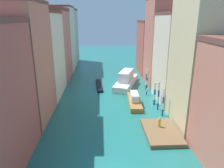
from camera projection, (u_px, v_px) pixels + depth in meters
ground_plane at (108, 92)px, 43.76m from camera, size 154.00×154.00×0.00m
building_left_1 at (23, 63)px, 30.02m from camera, size 6.52×9.82×17.18m
building_left_2 at (43, 55)px, 40.58m from camera, size 6.52×11.48×15.97m
building_left_3 at (55, 45)px, 50.96m from camera, size 6.52×10.82×17.04m
building_left_4 at (62, 39)px, 60.86m from camera, size 6.52×10.43×17.96m
building_left_5 at (67, 36)px, 70.41m from camera, size 6.52×9.54×17.62m
building_right_1 at (202, 58)px, 28.34m from camera, size 6.52×8.97×19.25m
building_right_2 at (176, 58)px, 38.02m from camera, size 6.52×10.03×15.79m
building_right_3 at (162, 42)px, 46.77m from camera, size 6.52×9.03×19.24m
building_right_4 at (151, 47)px, 57.20m from camera, size 6.52×10.53×14.21m
waterfront_dock at (161, 132)px, 28.08m from camera, size 4.47×6.86×0.53m
person_on_dock at (159, 122)px, 28.71m from camera, size 0.36×0.36×1.40m
mooring_pole_0 at (163, 102)px, 32.72m from camera, size 0.29×0.29×4.48m
mooring_pole_1 at (158, 96)px, 34.89m from camera, size 0.33×0.33×4.85m
mooring_pole_2 at (155, 93)px, 37.01m from camera, size 0.38×0.38×4.10m
mooring_pole_3 at (147, 86)px, 41.71m from camera, size 0.28×0.28×3.87m
mooring_pole_4 at (147, 79)px, 44.34m from camera, size 0.31×0.31×5.01m
vaporetto_white at (126, 80)px, 47.85m from camera, size 7.06×12.46×3.43m
gondola_black at (99, 85)px, 47.33m from camera, size 1.72×8.49×0.50m
motorboat_0 at (134, 100)px, 37.60m from camera, size 2.40×8.06×2.09m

